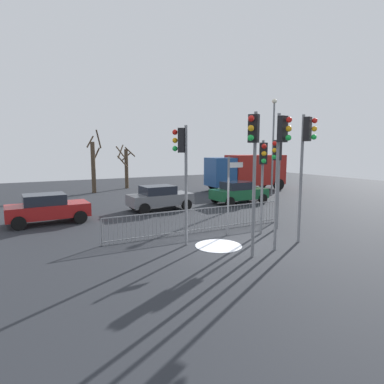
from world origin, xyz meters
The scene contains 17 objects.
ground_plane centered at (0.00, 0.00, 0.00)m, with size 60.00×60.00×0.00m, color #26282D.
traffic_light_mid_right centered at (1.05, -1.39, 3.58)m, with size 0.35×0.56×4.90m.
traffic_light_rear_left centered at (-1.64, 0.93, 3.32)m, with size 0.48×0.45×4.53m.
traffic_light_mid_left centered at (2.62, -1.06, 3.62)m, with size 0.40×0.53×4.96m.
traffic_light_foreground_right centered at (2.03, 0.68, 2.95)m, with size 0.44×0.49×4.03m.
traffic_light_rear_right centered at (-0.30, -1.54, 3.56)m, with size 0.51×0.42×4.87m.
traffic_light_foreground_left centered at (3.26, 1.14, 3.05)m, with size 0.56×0.36×4.16m.
direction_sign_post centered at (0.78, 1.31, 1.86)m, with size 0.79×0.09×3.34m.
pedestrian_guard_railing centered at (0.00, 2.31, 0.55)m, with size 8.85×0.07×1.07m.
car_green_far centered at (6.08, 7.76, 0.77)m, with size 3.80×1.92×1.47m.
car_red_near centered at (-5.85, 7.38, 0.77)m, with size 3.84×2.01×1.47m.
car_grey_trailing centered at (0.43, 8.06, 0.77)m, with size 3.84×1.99×1.47m.
delivery_truck centered at (10.89, 13.13, 1.74)m, with size 7.22×3.20×3.10m.
street_lamp centered at (10.57, 9.49, 4.49)m, with size 0.36×0.36×7.43m.
bare_tree_left centered at (1.93, 19.50, 2.06)m, with size 1.64×1.68×4.04m.
bare_tree_centre centered at (-1.34, 17.85, 2.32)m, with size 1.27×1.41×5.19m.
snow_patch_kerb centered at (-0.51, 0.15, 0.01)m, with size 1.78×1.78×0.01m, color white.
Camera 1 is at (-7.17, -10.00, 3.69)m, focal length 30.67 mm.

